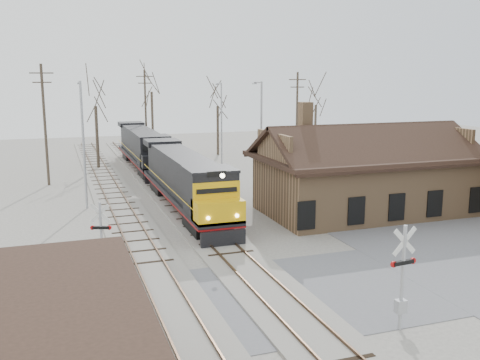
% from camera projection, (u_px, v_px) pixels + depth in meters
% --- Properties ---
extents(ground, '(140.00, 140.00, 0.00)m').
position_uv_depth(ground, '(273.00, 297.00, 23.74)').
color(ground, '#A9A499').
rests_on(ground, ground).
extents(road, '(60.00, 9.00, 0.03)m').
position_uv_depth(road, '(273.00, 297.00, 23.74)').
color(road, slate).
rests_on(road, ground).
extents(track_main, '(3.40, 90.00, 0.24)m').
position_uv_depth(track_main, '(191.00, 215.00, 37.64)').
color(track_main, '#A9A499').
rests_on(track_main, ground).
extents(track_siding, '(3.40, 90.00, 0.24)m').
position_uv_depth(track_siding, '(127.00, 220.00, 36.19)').
color(track_siding, '#A9A499').
rests_on(track_siding, ground).
extents(depot, '(15.20, 9.31, 7.90)m').
position_uv_depth(depot, '(364.00, 179.00, 38.28)').
color(depot, '#98724E').
rests_on(depot, ground).
extents(locomotive_lead, '(2.87, 19.24, 4.27)m').
position_uv_depth(locomotive_lead, '(186.00, 181.00, 38.56)').
color(locomotive_lead, black).
rests_on(locomotive_lead, ground).
extents(locomotive_trailing, '(2.87, 19.24, 4.04)m').
position_uv_depth(locomotive_trailing, '(143.00, 148.00, 56.66)').
color(locomotive_trailing, black).
rests_on(locomotive_trailing, ground).
extents(crossbuck_near, '(1.19, 0.31, 4.17)m').
position_uv_depth(crossbuck_near, '(402.00, 281.00, 20.36)').
color(crossbuck_near, '#A5A8AD').
rests_on(crossbuck_near, ground).
extents(crossbuck_far, '(1.01, 0.41, 3.65)m').
position_uv_depth(crossbuck_far, '(102.00, 240.00, 26.26)').
color(crossbuck_far, '#A5A8AD').
rests_on(crossbuck_far, ground).
extents(streetlight_a, '(0.25, 2.04, 9.36)m').
position_uv_depth(streetlight_a, '(83.00, 138.00, 38.94)').
color(streetlight_a, '#A5A8AD').
rests_on(streetlight_a, ground).
extents(streetlight_b, '(0.25, 2.04, 9.28)m').
position_uv_depth(streetlight_b, '(261.00, 130.00, 45.43)').
color(streetlight_b, '#A5A8AD').
rests_on(streetlight_b, ground).
extents(streetlight_c, '(0.25, 2.04, 9.01)m').
position_uv_depth(streetlight_c, '(221.00, 119.00, 59.52)').
color(streetlight_c, '#A5A8AD').
rests_on(streetlight_c, ground).
extents(utility_pole_a, '(2.00, 0.24, 10.77)m').
position_uv_depth(utility_pole_a, '(45.00, 123.00, 47.33)').
color(utility_pole_a, '#382D23').
rests_on(utility_pole_a, ground).
extents(utility_pole_b, '(2.00, 0.24, 10.50)m').
position_uv_depth(utility_pole_b, '(146.00, 112.00, 64.84)').
color(utility_pole_b, '#382D23').
rests_on(utility_pole_b, ground).
extents(utility_pole_c, '(2.00, 0.24, 10.16)m').
position_uv_depth(utility_pole_c, '(297.00, 117.00, 58.23)').
color(utility_pole_c, '#382D23').
rests_on(utility_pole_c, ground).
extents(tree_b, '(4.42, 4.42, 10.84)m').
position_uv_depth(tree_b, '(95.00, 96.00, 55.67)').
color(tree_b, '#382D23').
rests_on(tree_b, ground).
extents(tree_c, '(5.16, 5.16, 12.65)m').
position_uv_depth(tree_c, '(151.00, 82.00, 69.37)').
color(tree_c, '#382D23').
rests_on(tree_c, ground).
extents(tree_d, '(4.07, 4.07, 9.97)m').
position_uv_depth(tree_d, '(218.00, 98.00, 65.87)').
color(tree_d, '#382D23').
rests_on(tree_d, ground).
extents(tree_e, '(4.11, 4.11, 10.07)m').
position_uv_depth(tree_e, '(316.00, 97.00, 67.76)').
color(tree_e, '#382D23').
rests_on(tree_e, ground).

